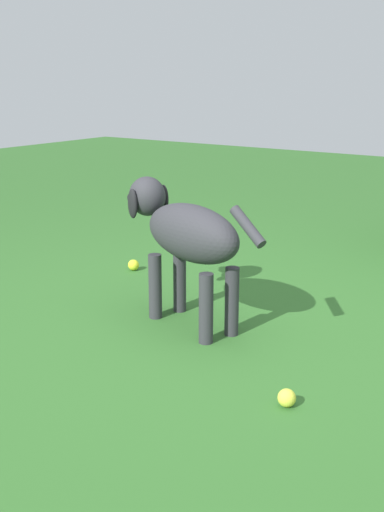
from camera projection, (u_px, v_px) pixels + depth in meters
ground at (209, 348)px, 2.73m from camera, size 14.00×14.00×0.00m
dog at (184, 233)px, 2.90m from camera, size 0.94×0.41×0.66m
tennis_ball_0 at (133, 265)px, 3.81m from camera, size 0.07×0.07×0.07m
tennis_ball_1 at (287, 398)px, 2.24m from camera, size 0.07×0.07×0.07m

